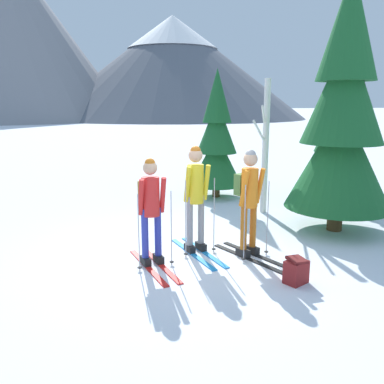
{
  "coord_description": "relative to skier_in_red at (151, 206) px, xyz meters",
  "views": [
    {
      "loc": [
        -1.9,
        -6.19,
        2.56
      ],
      "look_at": [
        0.22,
        0.41,
        1.05
      ],
      "focal_mm": 38.08,
      "sensor_mm": 36.0,
      "label": 1
    }
  ],
  "objects": [
    {
      "name": "ground_plane",
      "position": [
        0.62,
        0.06,
        -0.98
      ],
      "size": [
        400.0,
        400.0,
        0.0
      ],
      "primitive_type": "plane",
      "color": "white"
    },
    {
      "name": "pine_tree_near",
      "position": [
        5.76,
        3.11,
        0.68
      ],
      "size": [
        1.5,
        1.5,
        3.63
      ],
      "color": "#51381E",
      "rests_on": "ground"
    },
    {
      "name": "skier_in_orange",
      "position": [
        1.65,
        -0.12,
        0.06
      ],
      "size": [
        0.82,
        1.62,
        1.83
      ],
      "color": "black",
      "rests_on": "ground"
    },
    {
      "name": "skier_in_red",
      "position": [
        0.0,
        0.0,
        0.0
      ],
      "size": [
        0.61,
        1.63,
        1.74
      ],
      "color": "red",
      "rests_on": "ground"
    },
    {
      "name": "birch_tree_slender",
      "position": [
        3.24,
        2.37,
        0.61
      ],
      "size": [
        0.58,
        0.57,
        3.12
      ],
      "color": "silver",
      "rests_on": "ground"
    },
    {
      "name": "pine_tree_mid",
      "position": [
        2.77,
        4.26,
        0.61
      ],
      "size": [
        1.44,
        1.44,
        3.48
      ],
      "color": "#51381E",
      "rests_on": "ground"
    },
    {
      "name": "skier_in_yellow",
      "position": [
        0.86,
        0.32,
        0.07
      ],
      "size": [
        0.6,
        1.66,
        1.87
      ],
      "color": "#1E84D1",
      "rests_on": "ground"
    },
    {
      "name": "backpack_on_snow_front",
      "position": [
        1.84,
        -1.34,
        -0.8
      ],
      "size": [
        0.39,
        0.34,
        0.38
      ],
      "color": "maroon",
      "rests_on": "ground"
    },
    {
      "name": "pine_tree_far",
      "position": [
        3.98,
        0.64,
        1.32
      ],
      "size": [
        2.09,
        2.09,
        5.04
      ],
      "color": "#51381E",
      "rests_on": "ground"
    },
    {
      "name": "mountain_ridge_distant",
      "position": [
        1.64,
        66.83,
        11.62
      ],
      "size": [
        72.19,
        46.28,
        29.64
      ],
      "color": "gray",
      "rests_on": "ground"
    }
  ]
}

